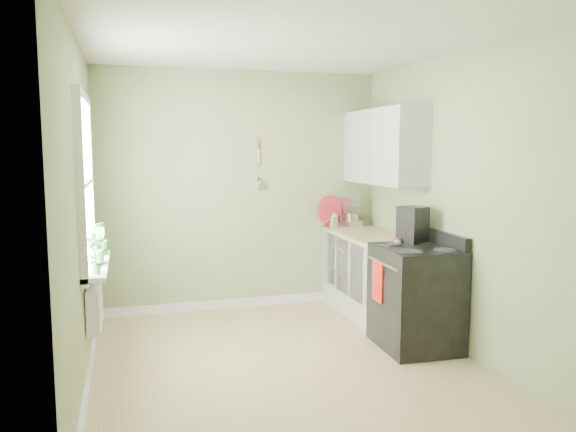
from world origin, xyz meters
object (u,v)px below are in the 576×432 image
object	(u,v)px
stove	(416,297)
coffee_maker	(412,227)
kettle	(334,221)
stand_mixer	(349,212)

from	to	relation	value
stove	coffee_maker	world-z (taller)	coffee_maker
stove	kettle	size ratio (longest dim) A/B	6.01
stove	stand_mixer	world-z (taller)	stand_mixer
kettle	stove	bearing A→B (deg)	-81.61
stove	kettle	xyz separation A→B (m)	(-0.23, 1.55, 0.52)
stand_mixer	kettle	xyz separation A→B (m)	(-0.25, -0.14, -0.07)
stove	coffee_maker	bearing A→B (deg)	71.92
stove	stand_mixer	xyz separation A→B (m)	(0.02, 1.69, 0.60)
stand_mixer	coffee_maker	xyz separation A→B (m)	(0.06, -1.44, 0.02)
stand_mixer	coffee_maker	bearing A→B (deg)	-87.44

